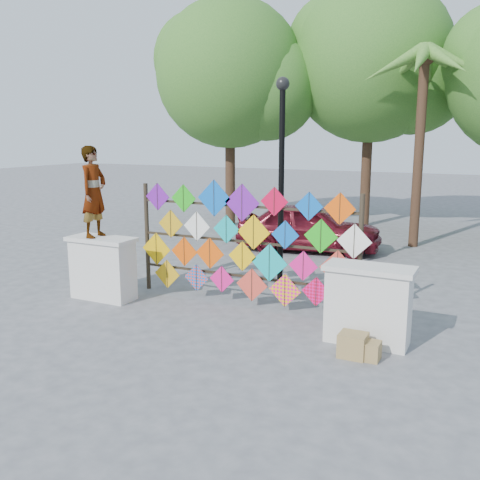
# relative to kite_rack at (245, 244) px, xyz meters

# --- Properties ---
(ground) EXTENTS (80.00, 80.00, 0.00)m
(ground) POSITION_rel_kite_rack_xyz_m (-0.07, -0.73, -1.22)
(ground) COLOR gray
(ground) RESTS_ON ground
(parapet_left) EXTENTS (1.40, 0.65, 1.28)m
(parapet_left) POSITION_rel_kite_rack_xyz_m (-2.77, -0.93, -0.57)
(parapet_left) COLOR silver
(parapet_left) RESTS_ON ground
(parapet_right) EXTENTS (1.40, 0.65, 1.28)m
(parapet_right) POSITION_rel_kite_rack_xyz_m (2.63, -0.93, -0.57)
(parapet_right) COLOR silver
(parapet_right) RESTS_ON ground
(kite_rack) EXTENTS (4.89, 0.24, 2.45)m
(kite_rack) POSITION_rel_kite_rack_xyz_m (0.00, 0.00, 0.00)
(kite_rack) COLOR #2C2418
(kite_rack) RESTS_ON ground
(tree_west) EXTENTS (5.85, 5.20, 8.01)m
(tree_west) POSITION_rel_kite_rack_xyz_m (-4.47, 8.30, 4.16)
(tree_west) COLOR #49321F
(tree_west) RESTS_ON ground
(tree_mid) EXTENTS (6.30, 5.60, 8.61)m
(tree_mid) POSITION_rel_kite_rack_xyz_m (0.04, 10.30, 4.55)
(tree_mid) COLOR #49321F
(tree_mid) RESTS_ON ground
(palm_tree) EXTENTS (3.62, 3.62, 5.83)m
(palm_tree) POSITION_rel_kite_rack_xyz_m (2.13, 7.27, 3.73)
(palm_tree) COLOR #49321F
(palm_tree) RESTS_ON ground
(vendor_woman) EXTENTS (0.48, 0.69, 1.82)m
(vendor_woman) POSITION_rel_kite_rack_xyz_m (-2.90, -0.93, 0.97)
(vendor_woman) COLOR #99999E
(vendor_woman) RESTS_ON parapet_left
(sedan) EXTENTS (4.31, 2.36, 1.39)m
(sedan) POSITION_rel_kite_rack_xyz_m (-0.49, 5.26, -0.52)
(sedan) COLOR #5C0F1B
(sedan) RESTS_ON ground
(lamppost) EXTENTS (0.28, 0.28, 4.46)m
(lamppost) POSITION_rel_kite_rack_xyz_m (0.23, 1.27, 1.47)
(lamppost) COLOR black
(lamppost) RESTS_ON ground
(cardboard_box_near) EXTENTS (0.41, 0.37, 0.37)m
(cardboard_box_near) POSITION_rel_kite_rack_xyz_m (2.57, -1.58, -1.04)
(cardboard_box_near) COLOR #9F7D4D
(cardboard_box_near) RESTS_ON ground
(cardboard_box_far) EXTENTS (0.33, 0.30, 0.28)m
(cardboard_box_far) POSITION_rel_kite_rack_xyz_m (2.81, -1.57, -1.08)
(cardboard_box_far) COLOR #9F7D4D
(cardboard_box_far) RESTS_ON ground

